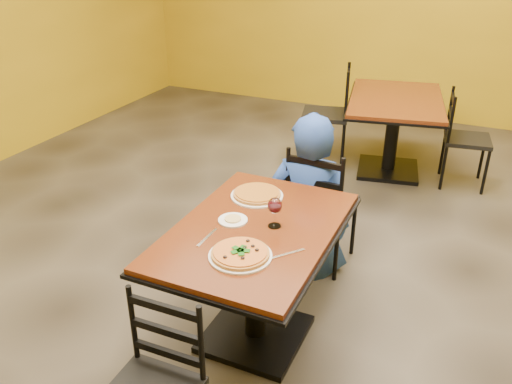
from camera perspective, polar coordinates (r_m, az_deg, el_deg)
The scene contains 16 objects.
floor at distance 3.61m, azimuth 3.27°, elevation -10.44°, with size 7.00×8.00×0.01m, color black.
table_main at distance 2.91m, azimuth -0.09°, elevation -7.11°, with size 0.83×1.23×0.75m.
table_second at distance 5.22m, azimuth 14.66°, elevation 7.78°, with size 1.09×1.42×0.75m.
chair_main_far at distance 3.69m, azimuth 7.14°, elevation -1.33°, with size 0.41×0.41×0.91m, color black, non-canonical shape.
chair_second_left at distance 5.38m, azimuth 7.45°, elevation 8.23°, with size 0.44×0.44×0.98m, color black, non-canonical shape.
chair_second_right at distance 5.20m, azimuth 21.83°, elevation 5.22°, with size 0.40×0.40×0.88m, color black, non-canonical shape.
diner at distance 3.57m, azimuth 5.79°, elevation -0.18°, with size 0.58×0.38×1.14m, color #1C349B.
plate_main at distance 2.56m, azimuth -1.70°, elevation -6.89°, with size 0.31×0.31×0.01m, color white.
pizza_main at distance 2.56m, azimuth -1.71°, elevation -6.59°, with size 0.28×0.28×0.02m, color maroon.
plate_far at distance 3.11m, azimuth 0.10°, elevation -0.41°, with size 0.31×0.31×0.01m, color white.
pizza_far at distance 3.11m, azimuth 0.10°, elevation -0.14°, with size 0.28×0.28×0.02m, color #B08921.
side_plate at distance 2.86m, azimuth -2.51°, elevation -3.05°, with size 0.16×0.16×0.01m, color white.
dip at distance 2.86m, azimuth -2.52°, elevation -2.89°, with size 0.09×0.09×0.01m, color tan.
wine_glass at distance 2.77m, azimuth 2.03°, elevation -2.09°, with size 0.08×0.08×0.18m, color white, non-canonical shape.
fork at distance 2.72m, azimuth -5.29°, elevation -4.88°, with size 0.01×0.19×0.00m, color silver.
knife at distance 2.58m, azimuth 3.20°, elevation -6.74°, with size 0.01×0.21×0.00m, color silver.
Camera 1 is at (1.00, -2.70, 2.17)m, focal length 37.10 mm.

